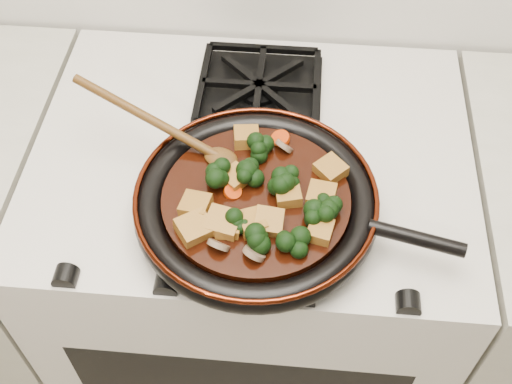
{
  "coord_description": "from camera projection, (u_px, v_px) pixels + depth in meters",
  "views": [
    {
      "loc": [
        0.07,
        0.95,
        1.72
      ],
      "look_at": [
        0.02,
        1.54,
        0.97
      ],
      "focal_mm": 45.0,
      "sensor_mm": 36.0,
      "label": 1
    }
  ],
  "objects": [
    {
      "name": "skillet",
      "position": [
        257.0,
        203.0,
        0.98
      ],
      "size": [
        0.5,
        0.38,
        0.05
      ],
      "rotation": [
        0.0,
        0.0,
        -0.23
      ],
      "color": "black",
      "rests_on": "burner_grate_front"
    },
    {
      "name": "braising_sauce",
      "position": [
        256.0,
        201.0,
        0.98
      ],
      "size": [
        0.29,
        0.29,
        0.02
      ],
      "primitive_type": "cylinder",
      "color": "black",
      "rests_on": "skillet"
    },
    {
      "name": "tofu_cube_9",
      "position": [
        331.0,
        170.0,
        0.99
      ],
      "size": [
        0.06,
        0.06,
        0.02
      ],
      "primitive_type": "cube",
      "rotation": [
        0.02,
        -0.05,
        0.76
      ],
      "color": "#936322",
      "rests_on": "braising_sauce"
    },
    {
      "name": "tofu_cube_8",
      "position": [
        288.0,
        195.0,
        0.96
      ],
      "size": [
        0.05,
        0.05,
        0.03
      ],
      "primitive_type": "cube",
      "rotation": [
        -0.06,
        0.04,
        1.78
      ],
      "color": "#936322",
      "rests_on": "braising_sauce"
    },
    {
      "name": "broccoli_floret_2",
      "position": [
        251.0,
        175.0,
        0.98
      ],
      "size": [
        0.08,
        0.09,
        0.06
      ],
      "primitive_type": null,
      "rotation": [
        -0.08,
        -0.11,
        2.1
      ],
      "color": "black",
      "rests_on": "braising_sauce"
    },
    {
      "name": "wooden_spoon",
      "position": [
        177.0,
        134.0,
        1.01
      ],
      "size": [
        0.16,
        0.08,
        0.27
      ],
      "rotation": [
        0.0,
        0.0,
        2.8
      ],
      "color": "#4F3111",
      "rests_on": "braising_sauce"
    },
    {
      "name": "carrot_coin_1",
      "position": [
        196.0,
        223.0,
        0.93
      ],
      "size": [
        0.03,
        0.03,
        0.02
      ],
      "primitive_type": "cylinder",
      "rotation": [
        -0.08,
        -0.3,
        0.0
      ],
      "color": "#BC3105",
      "rests_on": "braising_sauce"
    },
    {
      "name": "broccoli_floret_8",
      "position": [
        291.0,
        241.0,
        0.91
      ],
      "size": [
        0.08,
        0.09,
        0.06
      ],
      "primitive_type": null,
      "rotation": [
        -0.21,
        -0.02,
        2.68
      ],
      "color": "black",
      "rests_on": "braising_sauce"
    },
    {
      "name": "mushroom_slice_1",
      "position": [
        284.0,
        146.0,
        1.02
      ],
      "size": [
        0.04,
        0.04,
        0.03
      ],
      "primitive_type": "cylinder",
      "rotation": [
        0.91,
        0.0,
        2.4
      ],
      "color": "brown",
      "rests_on": "braising_sauce"
    },
    {
      "name": "mushroom_slice_2",
      "position": [
        218.0,
        245.0,
        0.91
      ],
      "size": [
        0.04,
        0.04,
        0.03
      ],
      "primitive_type": "cylinder",
      "rotation": [
        0.96,
        0.0,
        2.74
      ],
      "color": "brown",
      "rests_on": "braising_sauce"
    },
    {
      "name": "broccoli_floret_6",
      "position": [
        284.0,
        183.0,
        0.97
      ],
      "size": [
        0.08,
        0.08,
        0.06
      ],
      "primitive_type": null,
      "rotation": [
        0.0,
        0.01,
        2.25
      ],
      "color": "black",
      "rests_on": "braising_sauce"
    },
    {
      "name": "burner_grate_back",
      "position": [
        259.0,
        89.0,
        1.18
      ],
      "size": [
        0.23,
        0.23,
        0.03
      ],
      "primitive_type": null,
      "color": "black",
      "rests_on": "stove"
    },
    {
      "name": "broccoli_floret_1",
      "position": [
        317.0,
        219.0,
        0.93
      ],
      "size": [
        0.09,
        0.08,
        0.07
      ],
      "primitive_type": null,
      "rotation": [
        0.08,
        -0.09,
        2.46
      ],
      "color": "black",
      "rests_on": "braising_sauce"
    },
    {
      "name": "broccoli_floret_0",
      "position": [
        252.0,
        244.0,
        0.9
      ],
      "size": [
        0.08,
        0.08,
        0.06
      ],
      "primitive_type": null,
      "rotation": [
        -0.15,
        -0.04,
        0.31
      ],
      "color": "black",
      "rests_on": "braising_sauce"
    },
    {
      "name": "burner_grate_front",
      "position": [
        244.0,
        210.0,
        1.01
      ],
      "size": [
        0.23,
        0.23,
        0.03
      ],
      "primitive_type": null,
      "color": "black",
      "rests_on": "stove"
    },
    {
      "name": "broccoli_floret_3",
      "position": [
        262.0,
        151.0,
        1.01
      ],
      "size": [
        0.07,
        0.07,
        0.07
      ],
      "primitive_type": null,
      "rotation": [
        0.2,
        -0.17,
        3.01
      ],
      "color": "black",
      "rests_on": "braising_sauce"
    },
    {
      "name": "stove",
      "position": [
        253.0,
        282.0,
        1.46
      ],
      "size": [
        0.76,
        0.6,
        0.9
      ],
      "primitive_type": "cube",
      "color": "beige",
      "rests_on": "ground"
    },
    {
      "name": "tofu_cube_4",
      "position": [
        269.0,
        223.0,
        0.93
      ],
      "size": [
        0.04,
        0.05,
        0.03
      ],
      "primitive_type": "cube",
      "rotation": [
        -0.09,
        -0.11,
        3.11
      ],
      "color": "#936322",
      "rests_on": "braising_sauce"
    },
    {
      "name": "mushroom_slice_0",
      "position": [
        254.0,
        253.0,
        0.9
      ],
      "size": [
        0.04,
        0.04,
        0.03
      ],
      "primitive_type": "cylinder",
      "rotation": [
        0.81,
        0.0,
        2.51
      ],
      "color": "brown",
      "rests_on": "braising_sauce"
    },
    {
      "name": "tofu_cube_0",
      "position": [
        321.0,
        196.0,
        0.96
      ],
      "size": [
        0.05,
        0.05,
        0.02
      ],
      "primitive_type": "cube",
      "rotation": [
        -0.02,
        0.01,
        1.41
      ],
      "color": "#936322",
      "rests_on": "braising_sauce"
    },
    {
      "name": "broccoli_floret_4",
      "position": [
        222.0,
        177.0,
        0.98
      ],
      "size": [
        0.08,
        0.09,
        0.06
      ],
      "primitive_type": null,
      "rotation": [
        -0.02,
        -0.1,
        2.1
      ],
      "color": "black",
      "rests_on": "braising_sauce"
    },
    {
      "name": "tofu_cube_5",
      "position": [
        196.0,
        206.0,
        0.95
      ],
      "size": [
        0.05,
        0.05,
        0.03
      ],
      "primitive_type": "cube",
      "rotation": [
        -0.06,
        0.05,
        1.38
      ],
      "color": "#936322",
      "rests_on": "braising_sauce"
    },
    {
      "name": "tofu_cube_6",
      "position": [
        195.0,
        228.0,
        0.92
      ],
      "size": [
        0.07,
        0.06,
        0.03
      ],
      "primitive_type": "cube",
      "rotation": [
        0.05,
        -0.09,
        2.2
      ],
      "color": "#936322",
      "rests_on": "braising_sauce"
    },
    {
      "name": "carrot_coin_3",
      "position": [
        280.0,
        139.0,
        1.04
      ],
      "size": [
        0.03,
        0.03,
        0.02
      ],
      "primitive_type": "cylinder",
      "rotation": [
        0.17,
        -0.31,
        0.0
      ],
      "color": "#BC3105",
      "rests_on": "braising_sauce"
    },
    {
      "name": "broccoli_floret_5",
      "position": [
        239.0,
        225.0,
        0.92
      ],
      "size": [
        0.06,
        0.06,
        0.06
      ],
      "primitive_type": null,
      "rotation": [
        0.1,
        -0.04,
        3.08
      ],
      "color": "black",
      "rests_on": "braising_sauce"
    },
    {
      "name": "tofu_cube_1",
      "position": [
        246.0,
        137.0,
        1.03
      ],
      "size": [
        0.05,
        0.05,
        0.03
      ],
      "primitive_type": "cube",
      "rotation": [
        0.04,
        0.12,
        1.73
      ],
      "color": "#936322",
      "rests_on": "braising_sauce"
    },
    {
      "name": "tofu_cube_3",
      "position": [
        252.0,
        223.0,
        0.93
      ],
      "size": [
        0.05,
        0.05,
        0.03
      ],
      "primitive_type": "cube",
      "rotation": [
        0.03,
        0.07,
        1.97
      ],
      "color": "#936322",
      "rests_on": "braising_sauce"
    },
    {
      "name": "carrot_coin_0",
      "position": [
        322.0,
        192.0,
        0.97
      ],
      "size": [
        0.03,
        0.03,
        0.02
      ],
      "primitive_type": "cylinder",
      "rotation": [
        -0.04,
        -0.31,
        0.0
      ],
      "color": "#BC3105",
      "rests_on": "braising_sauce"
    },
    {
      "name": "carrot_coin_2",
      "position": [
        233.0,
        191.0,
        0.97
      ],
      "size": [
        0.03,
        0.03,
        0.02
      ],
      "primitive_type": "cylinder",
      "rotation": [
        0.21,
        0.33,
        0.0
      ],
      "color": "#BC3105",
      "rests_on": "braising_sauce"
    },
    {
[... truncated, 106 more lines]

